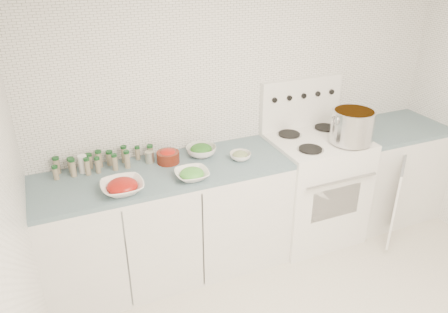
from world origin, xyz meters
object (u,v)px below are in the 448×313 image
stock_pot (352,125)px  bowl_tomato (122,186)px  stove (313,184)px  bowl_snowpea (192,174)px

stock_pot → bowl_tomato: 1.83m
stove → stock_pot: bearing=-44.1°
bowl_tomato → bowl_snowpea: bowl_tomato is taller
stove → stock_pot: stove is taller
stock_pot → bowl_snowpea: size_ratio=1.47×
stove → bowl_tomato: stove is taller
stock_pot → bowl_tomato: stock_pot is taller
stove → bowl_snowpea: stove is taller
stock_pot → bowl_snowpea: stock_pot is taller
bowl_tomato → bowl_snowpea: size_ratio=1.15×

